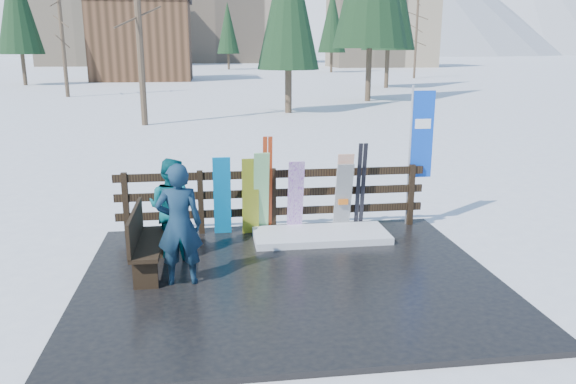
{
  "coord_description": "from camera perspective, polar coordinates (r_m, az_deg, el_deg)",
  "views": [
    {
      "loc": [
        -1.06,
        -7.56,
        3.32
      ],
      "look_at": [
        0.11,
        1.0,
        1.1
      ],
      "focal_mm": 35.0,
      "sensor_mm": 36.0,
      "label": 1
    }
  ],
  "objects": [
    {
      "name": "snow_patch",
      "position": [
        9.87,
        3.36,
        -4.41
      ],
      "size": [
        2.34,
        1.0,
        0.12
      ],
      "primitive_type": "cube",
      "color": "white",
      "rests_on": "deck"
    },
    {
      "name": "trees",
      "position": [
        56.74,
        -3.48,
        17.04
      ],
      "size": [
        42.15,
        68.92,
        13.25
      ],
      "color": "#382B1E",
      "rests_on": "ground"
    },
    {
      "name": "ski_pair_b",
      "position": [
        10.26,
        7.39,
        0.58
      ],
      "size": [
        0.17,
        0.22,
        1.62
      ],
      "color": "black",
      "rests_on": "deck"
    },
    {
      "name": "snowboard_0",
      "position": [
        9.87,
        -6.7,
        -0.44
      ],
      "size": [
        0.3,
        0.39,
        1.46
      ],
      "primitive_type": "cube",
      "rotation": [
        0.24,
        0.0,
        0.0
      ],
      "color": "#0685C9",
      "rests_on": "deck"
    },
    {
      "name": "snowboard_4",
      "position": [
        10.16,
        5.63,
        -0.51
      ],
      "size": [
        0.31,
        0.33,
        1.27
      ],
      "primitive_type": "cube",
      "rotation": [
        0.24,
        0.0,
        0.0
      ],
      "color": "black",
      "rests_on": "deck"
    },
    {
      "name": "snowboard_5",
      "position": [
        10.14,
        5.64,
        -0.02
      ],
      "size": [
        0.29,
        0.34,
        1.45
      ],
      "primitive_type": "cube",
      "rotation": [
        0.21,
        0.0,
        0.0
      ],
      "color": "white",
      "rests_on": "deck"
    },
    {
      "name": "snowboard_2",
      "position": [
        9.9,
        -3.84,
        -0.48
      ],
      "size": [
        0.3,
        0.25,
        1.41
      ],
      "primitive_type": "cube",
      "rotation": [
        0.16,
        0.0,
        0.0
      ],
      "color": "#EFFF26",
      "rests_on": "deck"
    },
    {
      "name": "snowboard_1",
      "position": [
        9.9,
        -2.73,
        -0.13
      ],
      "size": [
        0.27,
        0.42,
        1.52
      ],
      "primitive_type": "cube",
      "rotation": [
        0.26,
        0.0,
        0.0
      ],
      "color": "white",
      "rests_on": "deck"
    },
    {
      "name": "ski_pair_a",
      "position": [
        9.94,
        -2.11,
        0.71
      ],
      "size": [
        0.16,
        0.28,
        1.78
      ],
      "color": "#B43616",
      "rests_on": "deck"
    },
    {
      "name": "snowboard_3",
      "position": [
        9.99,
        0.77,
        -0.5
      ],
      "size": [
        0.28,
        0.32,
        1.34
      ],
      "primitive_type": "cube",
      "rotation": [
        0.22,
        0.0,
        0.0
      ],
      "color": "white",
      "rests_on": "deck"
    },
    {
      "name": "rental_flag",
      "position": [
        10.64,
        13.18,
        5.19
      ],
      "size": [
        0.45,
        0.04,
        2.6
      ],
      "color": "silver",
      "rests_on": "deck"
    },
    {
      "name": "person_back",
      "position": [
        9.05,
        -11.75,
        -1.57
      ],
      "size": [
        0.95,
        0.86,
        1.59
      ],
      "primitive_type": "imported",
      "rotation": [
        0.0,
        0.0,
        2.73
      ],
      "color": "#07515A",
      "rests_on": "deck"
    },
    {
      "name": "resort_buildings",
      "position": [
        123.16,
        -7.13,
        17.32
      ],
      "size": [
        73.0,
        87.6,
        22.6
      ],
      "color": "tan",
      "rests_on": "ground"
    },
    {
      "name": "bench",
      "position": [
        8.53,
        -14.48,
        -4.7
      ],
      "size": [
        0.41,
        1.5,
        0.97
      ],
      "color": "black",
      "rests_on": "deck"
    },
    {
      "name": "ground",
      "position": [
        8.33,
        0.2,
        -9.09
      ],
      "size": [
        700.0,
        700.0,
        0.0
      ],
      "primitive_type": "plane",
      "color": "white",
      "rests_on": "ground"
    },
    {
      "name": "person_front",
      "position": [
        7.93,
        -11.0,
        -3.26
      ],
      "size": [
        0.64,
        0.43,
        1.74
      ],
      "primitive_type": "imported",
      "rotation": [
        0.0,
        0.0,
        3.17
      ],
      "color": "#17394B",
      "rests_on": "deck"
    },
    {
      "name": "fence",
      "position": [
        10.16,
        -1.52,
        -0.32
      ],
      "size": [
        5.6,
        0.1,
        1.15
      ],
      "color": "black",
      "rests_on": "deck"
    },
    {
      "name": "deck",
      "position": [
        8.31,
        0.2,
        -8.83
      ],
      "size": [
        6.0,
        5.0,
        0.08
      ],
      "primitive_type": "cube",
      "color": "black",
      "rests_on": "ground"
    }
  ]
}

